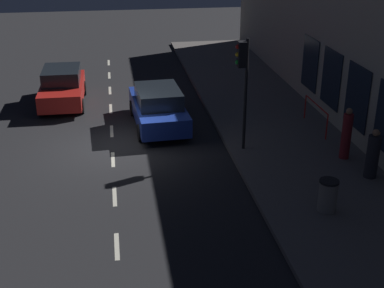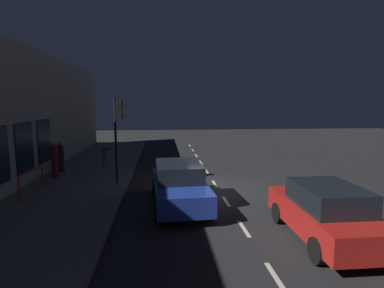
{
  "view_description": "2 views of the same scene",
  "coord_description": "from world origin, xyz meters",
  "px_view_note": "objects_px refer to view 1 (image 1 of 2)",
  "views": [
    {
      "loc": [
        0.14,
        -17.54,
        7.62
      ],
      "look_at": [
        2.47,
        -2.6,
        1.1
      ],
      "focal_mm": 49.74,
      "sensor_mm": 36.0,
      "label": 1
    },
    {
      "loc": [
        2.43,
        12.82,
        3.79
      ],
      "look_at": [
        0.85,
        -3.25,
        1.6
      ],
      "focal_mm": 28.6,
      "sensor_mm": 36.0,
      "label": 2
    }
  ],
  "objects_px": {
    "traffic_light": "(243,69)",
    "trash_bin": "(328,195)",
    "parked_car_0": "(158,107)",
    "pedestrian_1": "(346,135)",
    "parked_car_1": "(62,87)",
    "pedestrian_0": "(373,156)"
  },
  "relations": [
    {
      "from": "traffic_light",
      "to": "trash_bin",
      "type": "height_order",
      "value": "traffic_light"
    },
    {
      "from": "parked_car_0",
      "to": "pedestrian_1",
      "type": "relative_size",
      "value": 2.57
    },
    {
      "from": "parked_car_0",
      "to": "pedestrian_1",
      "type": "height_order",
      "value": "pedestrian_1"
    },
    {
      "from": "traffic_light",
      "to": "pedestrian_1",
      "type": "bearing_deg",
      "value": -21.38
    },
    {
      "from": "parked_car_0",
      "to": "parked_car_1",
      "type": "bearing_deg",
      "value": 136.58
    },
    {
      "from": "pedestrian_1",
      "to": "trash_bin",
      "type": "relative_size",
      "value": 1.9
    },
    {
      "from": "parked_car_0",
      "to": "trash_bin",
      "type": "xyz_separation_m",
      "value": [
        3.91,
        -7.42,
        -0.18
      ]
    },
    {
      "from": "parked_car_0",
      "to": "trash_bin",
      "type": "height_order",
      "value": "parked_car_0"
    },
    {
      "from": "pedestrian_0",
      "to": "pedestrian_1",
      "type": "height_order",
      "value": "pedestrian_1"
    },
    {
      "from": "traffic_light",
      "to": "trash_bin",
      "type": "xyz_separation_m",
      "value": [
        1.36,
        -4.48,
        -2.39
      ]
    },
    {
      "from": "parked_car_1",
      "to": "pedestrian_0",
      "type": "height_order",
      "value": "pedestrian_0"
    },
    {
      "from": "parked_car_0",
      "to": "pedestrian_1",
      "type": "bearing_deg",
      "value": -39.04
    },
    {
      "from": "pedestrian_0",
      "to": "trash_bin",
      "type": "xyz_separation_m",
      "value": [
        -2.12,
        -1.74,
        -0.26
      ]
    },
    {
      "from": "parked_car_1",
      "to": "trash_bin",
      "type": "relative_size",
      "value": 4.42
    },
    {
      "from": "parked_car_1",
      "to": "trash_bin",
      "type": "distance_m",
      "value": 13.2
    },
    {
      "from": "traffic_light",
      "to": "pedestrian_1",
      "type": "xyz_separation_m",
      "value": [
        3.27,
        -1.28,
        -2.03
      ]
    },
    {
      "from": "traffic_light",
      "to": "trash_bin",
      "type": "bearing_deg",
      "value": -73.06
    },
    {
      "from": "trash_bin",
      "to": "traffic_light",
      "type": "bearing_deg",
      "value": 106.94
    },
    {
      "from": "pedestrian_1",
      "to": "traffic_light",
      "type": "bearing_deg",
      "value": 46.27
    },
    {
      "from": "parked_car_1",
      "to": "pedestrian_0",
      "type": "distance_m",
      "value": 13.32
    },
    {
      "from": "parked_car_0",
      "to": "pedestrian_0",
      "type": "xyz_separation_m",
      "value": [
        6.03,
        -5.68,
        0.08
      ]
    },
    {
      "from": "parked_car_0",
      "to": "trash_bin",
      "type": "distance_m",
      "value": 8.39
    }
  ]
}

